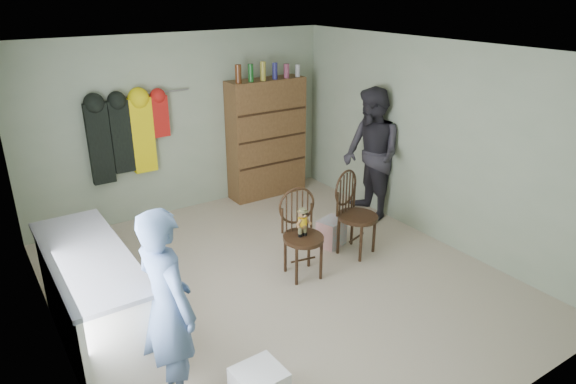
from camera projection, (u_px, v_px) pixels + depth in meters
ground_plane at (279, 281)px, 5.73m from camera, size 5.00×5.00×0.00m
room_walls at (252, 134)px, 5.55m from camera, size 5.00×5.00×5.00m
counter at (94, 300)px, 4.56m from camera, size 0.64×1.86×0.94m
chair_front at (301, 229)px, 5.68m from camera, size 0.52×0.52×1.01m
chair_far at (353, 210)px, 6.17m from camera, size 0.58×0.58×1.04m
striped_bag at (331, 232)px, 6.47m from camera, size 0.39×0.34×0.35m
person_left at (167, 307)px, 3.86m from camera, size 0.50×0.66×1.64m
person_right at (371, 155)px, 7.01m from camera, size 0.87×1.02×1.83m
dresser at (266, 138)px, 7.81m from camera, size 1.20×0.39×2.07m
coat_rack at (127, 136)px, 6.68m from camera, size 1.42×0.12×1.09m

